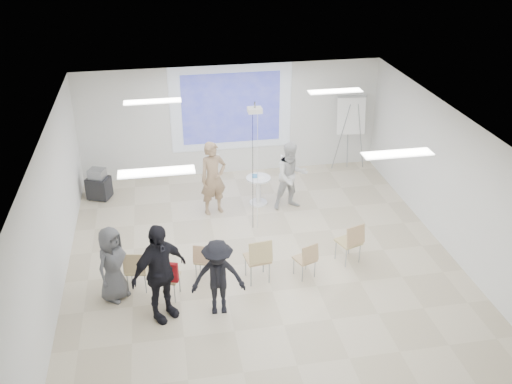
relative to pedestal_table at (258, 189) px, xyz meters
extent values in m
cube|color=beige|center=(-0.37, -2.54, -0.46)|extent=(8.00, 9.00, 0.10)
cube|color=white|center=(-0.37, -2.54, 2.64)|extent=(8.00, 9.00, 0.10)
cube|color=silver|center=(-0.37, 2.01, 1.09)|extent=(8.00, 0.10, 3.00)
cube|color=silver|center=(-4.42, -2.54, 1.09)|extent=(0.10, 9.00, 3.00)
cube|color=silver|center=(3.68, -2.54, 1.09)|extent=(0.10, 9.00, 3.00)
cube|color=silver|center=(-0.37, 1.95, 1.44)|extent=(3.20, 0.01, 2.30)
cube|color=#3038A6|center=(-0.37, 1.93, 1.44)|extent=(2.60, 0.01, 1.90)
cylinder|color=white|center=(0.00, 0.00, -0.39)|extent=(0.51, 0.51, 0.05)
cylinder|color=white|center=(0.00, 0.00, -0.06)|extent=(0.14, 0.14, 0.65)
cylinder|color=white|center=(0.00, 0.00, 0.29)|extent=(0.69, 0.69, 0.04)
cube|color=white|center=(0.05, -0.04, 0.31)|extent=(0.21, 0.15, 0.01)
cube|color=teal|center=(-0.07, 0.07, 0.32)|extent=(0.17, 0.22, 0.02)
imported|color=#9F7F61|center=(-1.12, -0.22, 0.61)|extent=(0.87, 0.72, 2.05)
imported|color=silver|center=(0.74, -0.31, 0.53)|extent=(1.00, 0.85, 1.88)
cube|color=silver|center=(-0.94, 0.03, 0.93)|extent=(0.08, 0.14, 0.04)
cube|color=white|center=(0.56, -0.06, 0.85)|extent=(0.06, 0.13, 0.04)
cube|color=tan|center=(-2.91, -2.96, 0.03)|extent=(0.48, 0.48, 0.04)
cube|color=tan|center=(-2.95, -3.15, 0.28)|extent=(0.43, 0.16, 0.40)
cylinder|color=gray|center=(-3.11, -3.10, -0.20)|extent=(0.03, 0.03, 0.44)
cylinder|color=gray|center=(-2.78, -3.16, -0.20)|extent=(0.03, 0.03, 0.44)
cylinder|color=#909398|center=(-3.05, -2.76, -0.20)|extent=(0.03, 0.03, 0.44)
cylinder|color=gray|center=(-2.72, -2.82, -0.20)|extent=(0.03, 0.03, 0.44)
cube|color=tan|center=(-2.35, -3.34, 0.03)|extent=(0.53, 0.53, 0.04)
cube|color=tan|center=(-2.41, -3.52, 0.28)|extent=(0.42, 0.22, 0.40)
cylinder|color=gray|center=(-2.56, -3.44, -0.20)|extent=(0.03, 0.03, 0.44)
cylinder|color=#919399|center=(-2.24, -3.55, -0.20)|extent=(0.03, 0.03, 0.44)
cylinder|color=gray|center=(-2.45, -3.12, -0.20)|extent=(0.03, 0.03, 0.44)
cylinder|color=gray|center=(-2.13, -3.23, -0.20)|extent=(0.03, 0.03, 0.44)
cube|color=tan|center=(-1.59, -2.82, 0.00)|extent=(0.49, 0.49, 0.04)
cube|color=tan|center=(-1.65, -2.99, 0.22)|extent=(0.39, 0.20, 0.37)
cylinder|color=gray|center=(-1.79, -2.91, -0.21)|extent=(0.03, 0.03, 0.40)
cylinder|color=gray|center=(-1.50, -3.01, -0.21)|extent=(0.03, 0.03, 0.40)
cylinder|color=gray|center=(-1.68, -2.62, -0.21)|extent=(0.03, 0.03, 0.40)
cylinder|color=gray|center=(-1.39, -2.72, -0.21)|extent=(0.03, 0.03, 0.40)
cube|color=tan|center=(-0.59, -3.09, 0.08)|extent=(0.52, 0.52, 0.04)
cube|color=tan|center=(-0.56, -3.31, 0.36)|extent=(0.47, 0.15, 0.44)
cylinder|color=gray|center=(-0.75, -3.30, -0.17)|extent=(0.03, 0.03, 0.49)
cylinder|color=gray|center=(-0.38, -3.25, -0.17)|extent=(0.03, 0.03, 0.49)
cylinder|color=gray|center=(-0.80, -2.93, -0.17)|extent=(0.03, 0.03, 0.49)
cylinder|color=gray|center=(-0.43, -2.88, -0.17)|extent=(0.03, 0.03, 0.49)
cube|color=tan|center=(0.36, -3.14, -0.01)|extent=(0.48, 0.48, 0.04)
cube|color=tan|center=(0.42, -3.30, 0.21)|extent=(0.38, 0.20, 0.36)
cylinder|color=gray|center=(0.27, -3.33, -0.22)|extent=(0.03, 0.03, 0.39)
cylinder|color=#919499|center=(0.55, -3.23, -0.22)|extent=(0.03, 0.03, 0.39)
cylinder|color=gray|center=(0.16, -3.05, -0.22)|extent=(0.03, 0.03, 0.39)
cylinder|color=#95989D|center=(0.45, -2.94, -0.22)|extent=(0.03, 0.03, 0.39)
cube|color=tan|center=(1.38, -2.78, 0.05)|extent=(0.56, 0.56, 0.04)
cube|color=tan|center=(1.45, -2.98, 0.31)|extent=(0.44, 0.23, 0.42)
cylinder|color=#969A9F|center=(1.27, -3.01, -0.19)|extent=(0.03, 0.03, 0.46)
cylinder|color=#94979C|center=(1.61, -2.89, -0.19)|extent=(0.03, 0.03, 0.46)
cylinder|color=gray|center=(1.16, -2.68, -0.19)|extent=(0.03, 0.03, 0.46)
cylinder|color=gray|center=(1.49, -2.56, -0.19)|extent=(0.03, 0.03, 0.46)
cube|color=maroon|center=(-2.35, -3.56, 0.31)|extent=(0.41, 0.22, 0.39)
imported|color=black|center=(-1.59, -2.80, 0.03)|extent=(0.36, 0.31, 0.02)
imported|color=black|center=(-2.48, -3.90, 0.68)|extent=(1.48, 1.35, 2.19)
imported|color=black|center=(-1.46, -3.94, 0.44)|extent=(1.15, 0.70, 1.71)
imported|color=#55565A|center=(-3.33, -3.17, 0.43)|extent=(0.94, 0.98, 1.69)
cylinder|color=gray|center=(2.56, 1.53, 0.57)|extent=(0.35, 0.27, 1.93)
cylinder|color=gray|center=(3.11, 1.48, 0.57)|extent=(0.39, 0.20, 1.93)
cylinder|color=gray|center=(2.87, 1.85, 0.57)|extent=(0.07, 0.43, 1.93)
cube|color=white|center=(2.85, 1.64, 1.17)|extent=(0.78, 0.30, 1.08)
cube|color=gray|center=(2.85, 1.68, 1.66)|extent=(0.79, 0.14, 0.07)
cube|color=black|center=(-3.89, 1.00, -0.11)|extent=(0.66, 0.60, 0.54)
cube|color=gray|center=(-3.89, 1.00, 0.27)|extent=(0.47, 0.44, 0.24)
cylinder|color=black|center=(-4.15, 0.93, -0.38)|extent=(0.08, 0.08, 0.06)
cylinder|color=black|center=(-3.75, 0.77, -0.38)|extent=(0.08, 0.08, 0.06)
cylinder|color=black|center=(-4.03, 1.23, -0.38)|extent=(0.08, 0.08, 0.06)
cylinder|color=black|center=(-3.63, 1.07, -0.38)|extent=(0.08, 0.08, 0.06)
cube|color=white|center=(-0.27, -1.04, 2.41)|extent=(0.30, 0.25, 0.10)
cylinder|color=gray|center=(-0.27, -1.04, 2.52)|extent=(0.04, 0.04, 0.14)
cylinder|color=black|center=(-0.33, -1.12, 0.97)|extent=(0.01, 0.01, 2.77)
cylinder|color=white|center=(-0.23, -1.14, 0.97)|extent=(0.01, 0.01, 2.77)
cube|color=white|center=(-2.37, -0.54, 2.56)|extent=(1.20, 0.30, 0.02)
cube|color=white|center=(1.63, -0.54, 2.56)|extent=(1.20, 0.30, 0.02)
cube|color=white|center=(-2.37, -4.04, 2.56)|extent=(1.20, 0.30, 0.02)
cube|color=white|center=(1.63, -4.04, 2.56)|extent=(1.20, 0.30, 0.02)
camera|label=1|loc=(-2.27, -12.25, 6.40)|focal=40.00mm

